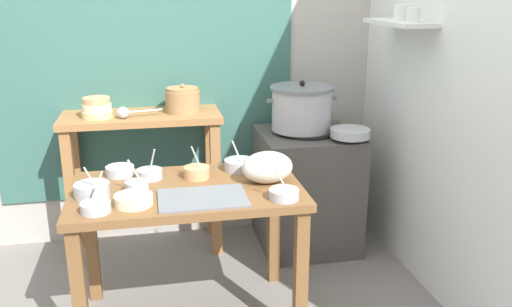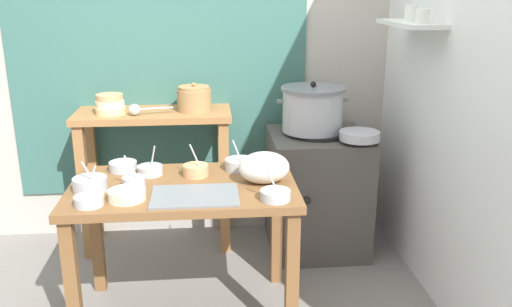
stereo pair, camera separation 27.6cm
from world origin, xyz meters
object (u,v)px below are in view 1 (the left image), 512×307
Objects in this scene: bowl_stack_enamel at (97,108)px; prep_bowl_4 at (150,173)px; prep_bowl_5 at (120,170)px; back_shelf_table at (143,149)px; prep_bowl_8 at (284,194)px; prep_bowl_7 at (137,186)px; prep_bowl_3 at (92,190)px; plastic_bag at (267,167)px; stove_block at (306,189)px; ladle at (125,113)px; prep_bowl_2 at (197,172)px; prep_table at (187,208)px; prep_bowl_6 at (134,199)px; wide_pan at (350,133)px; prep_bowl_0 at (240,164)px; clay_pot at (183,100)px; steamer_pot at (302,108)px; serving_tray at (203,198)px; prep_bowl_1 at (96,207)px.

bowl_stack_enamel is 1.15× the size of prep_bowl_4.
bowl_stack_enamel is at bearing 104.13° from prep_bowl_5.
back_shelf_table is 1.24m from prep_bowl_8.
prep_bowl_7 is at bearing -91.55° from back_shelf_table.
prep_bowl_3 is (-0.22, -0.87, 0.08)m from back_shelf_table.
prep_bowl_8 is (0.03, -0.23, -0.05)m from plastic_bag.
ladle is at bearing 178.20° from stove_block.
prep_bowl_2 is at bearing -52.20° from bowl_stack_enamel.
prep_table is 0.46m from prep_bowl_3.
ladle is (0.16, -0.06, -0.02)m from bowl_stack_enamel.
wide_pan is at bearing 28.02° from prep_bowl_6.
prep_bowl_0 is at bearing 33.63° from prep_table.
clay_pot is 1.34× the size of prep_bowl_4.
steamer_pot reaches higher than prep_bowl_6.
back_shelf_table reaches higher than stove_block.
ladle is at bearing 126.58° from prep_bowl_8.
wide_pan is 1.65× the size of prep_bowl_5.
prep_bowl_3 is at bearing -161.48° from prep_bowl_2.
prep_bowl_3 is at bearing -159.58° from wide_pan.
wide_pan is at bearing 25.90° from prep_table.
prep_bowl_6 is at bearing -140.45° from stove_block.
prep_table is 6.36× the size of prep_bowl_7.
steamer_pot is 1.77× the size of plastic_bag.
ladle is 0.66× the size of serving_tray.
serving_tray is 0.47m from prep_bowl_1.
prep_bowl_8 is at bearing -44.68° from prep_bowl_2.
prep_bowl_8 is (-0.39, -0.94, 0.36)m from stove_block.
plastic_bag is (0.85, -0.80, -0.16)m from bowl_stack_enamel.
wide_pan is 1.48× the size of prep_bowl_3.
bowl_stack_enamel is at bearing 105.60° from prep_bowl_7.
prep_table is 0.20m from prep_bowl_2.
plastic_bag is 0.24m from prep_bowl_0.
bowl_stack_enamel reaches higher than prep_bowl_8.
prep_bowl_1 is 1.05× the size of prep_bowl_6.
bowl_stack_enamel is 1.51m from wide_pan.
prep_bowl_3 is (-0.03, 0.18, 0.01)m from prep_bowl_1.
prep_bowl_6 is (-0.64, -0.16, -0.05)m from plastic_bag.
stove_block reaches higher than serving_tray.
back_shelf_table is 0.61m from prep_bowl_5.
plastic_bag is 1.48× the size of prep_bowl_6.
prep_table is at bearing -42.07° from prep_bowl_4.
prep_bowl_0 reaches higher than prep_bowl_4.
back_shelf_table is at bearing 75.65° from prep_bowl_3.
plastic_bag is 1.74× the size of prep_bowl_5.
prep_bowl_5 reaches higher than serving_tray.
steamer_pot reaches higher than prep_bowl_4.
plastic_bag is at bearing 14.24° from prep_bowl_6.
prep_bowl_2 reaches higher than prep_bowl_7.
prep_bowl_1 is at bearing -153.05° from wide_pan.
plastic_bag is 0.80m from wide_pan.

